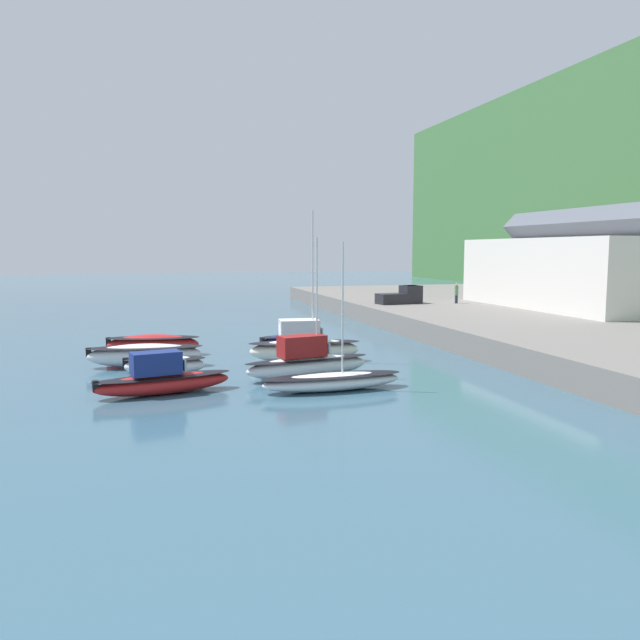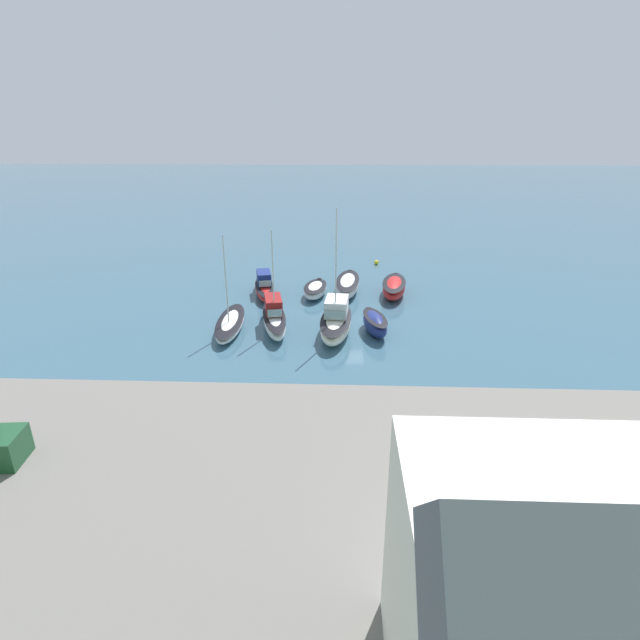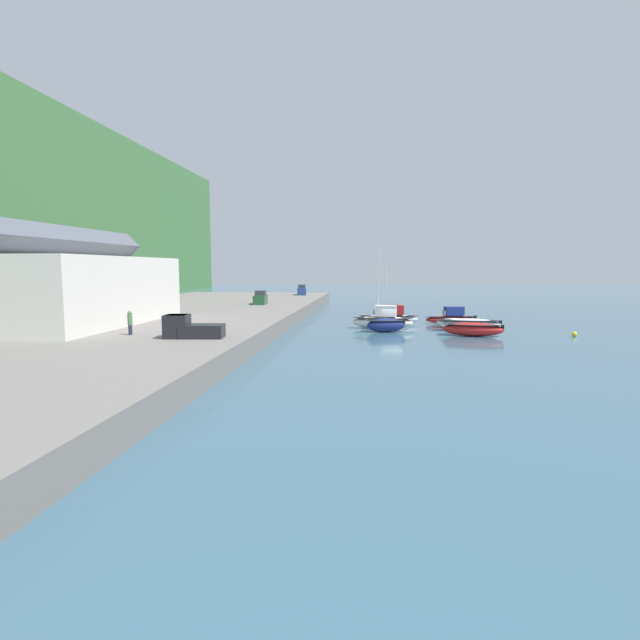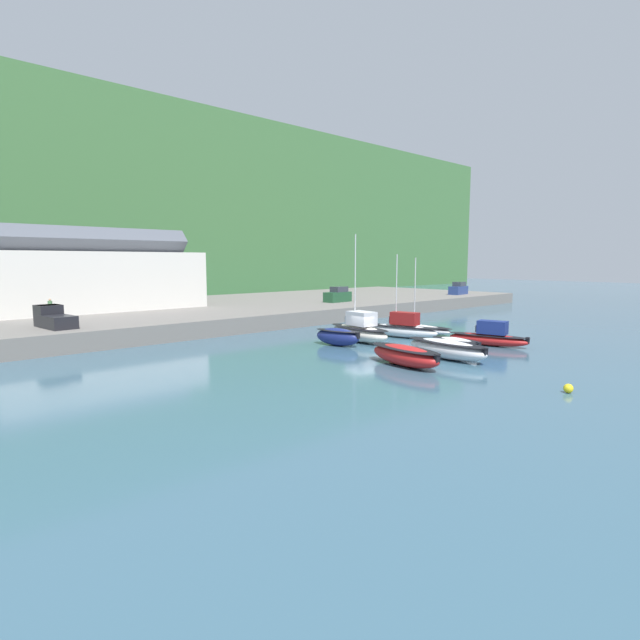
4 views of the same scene
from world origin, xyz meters
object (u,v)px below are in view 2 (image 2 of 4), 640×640
Objects in this scene: moored_boat_2 at (274,317)px; moored_boat_5 at (347,285)px; moored_boat_4 at (394,287)px; moored_boat_1 at (336,321)px; moored_boat_0 at (375,323)px; moored_boat_6 at (315,290)px; moored_boat_7 at (264,287)px; moored_boat_3 at (230,324)px; mooring_buoy_0 at (376,262)px.

moored_boat_2 is 10.91m from moored_boat_5.
moored_boat_2 is 13.52m from moored_boat_4.
moored_boat_1 is 11.06m from moored_boat_4.
moored_boat_0 reaches higher than moored_boat_5.
moored_boat_6 is 4.91m from moored_boat_7.
moored_boat_2 reaches higher than moored_boat_3.
moored_boat_0 is 0.58× the size of moored_boat_2.
moored_boat_3 is 23.83m from mooring_buoy_0.
moored_boat_1 is at bearing 77.57° from mooring_buoy_0.
moored_boat_2 is at bearing 63.96° from mooring_buoy_0.
moored_boat_5 is at bearing -152.40° from moored_boat_6.
moored_boat_6 is at bearing -71.08° from moored_boat_0.
moored_boat_4 reaches higher than moored_boat_6.
moored_boat_5 reaches higher than moored_boat_4.
moored_boat_0 is at bearing 84.18° from moored_boat_4.
moored_boat_3 reaches higher than moored_boat_4.
moored_boat_7 is (10.01, -8.99, -0.04)m from moored_boat_0.
moored_boat_0 is 9.66m from moored_boat_4.
moored_boat_0 is 0.48× the size of moored_boat_1.
mooring_buoy_0 is at bearing -76.47° from moored_boat_4.
moored_boat_5 is 3.29m from moored_boat_6.
moored_boat_3 is at bearing 41.73° from moored_boat_4.
moored_boat_4 is at bearing 169.30° from moored_boat_7.
moored_boat_6 is (-2.93, -7.97, -0.29)m from moored_boat_2.
moored_boat_7 is 16.09m from mooring_buoy_0.
moored_boat_3 reaches higher than mooring_buoy_0.
moored_boat_1 reaches higher than moored_boat_6.
moored_boat_3 reaches higher than moored_boat_6.
moored_boat_2 is (8.04, -0.78, 0.09)m from moored_boat_0.
moored_boat_7 is at bearing -53.31° from moored_boat_0.
moored_boat_1 reaches higher than mooring_buoy_0.
moored_boat_4 is at bearing -149.36° from moored_boat_3.
moored_boat_5 is (4.44, -0.53, 0.00)m from moored_boat_4.
moored_boat_4 is 12.69× the size of mooring_buoy_0.
moored_boat_2 is at bearing 91.06° from moored_boat_7.
moored_boat_3 is 8.84m from moored_boat_7.
moored_boat_5 is 10.95m from mooring_buoy_0.
moored_boat_1 is 11.57m from moored_boat_7.
moored_boat_5 is at bearing 71.34° from mooring_buoy_0.
moored_boat_0 is at bearing 106.61° from moored_boat_5.
moored_boat_0 is 8.85× the size of mooring_buoy_0.
moored_boat_4 is at bearing 94.90° from mooring_buoy_0.
moored_boat_1 is 1.22× the size of moored_boat_2.
mooring_buoy_0 is at bearing -127.57° from moored_boat_2.
moored_boat_1 is (3.05, 0.26, 0.23)m from moored_boat_0.
moored_boat_0 is 0.64× the size of moored_boat_5.
moored_boat_0 is 8.08m from moored_boat_2.
moored_boat_0 is at bearing 85.84° from mooring_buoy_0.
moored_boat_0 is at bearing 127.56° from moored_boat_6.
moored_boat_2 is 1.62× the size of moored_boat_6.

